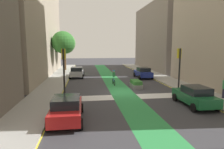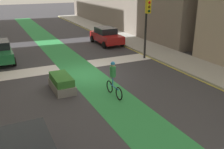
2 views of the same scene
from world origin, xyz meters
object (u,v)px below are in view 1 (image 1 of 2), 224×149
at_px(car_green_right_near, 195,96).
at_px(car_blue_right_far, 143,73).
at_px(pedestrian_sidewalk_right_a, 224,88).
at_px(street_tree_near, 63,43).
at_px(cyclist_in_lane, 114,77).
at_px(street_tree_far, 65,43).
at_px(median_planter, 136,84).
at_px(traffic_signal_near_left, 64,64).
at_px(traffic_signal_near_right, 179,62).
at_px(car_red_left_near, 67,109).
at_px(car_silver_left_far, 77,72).

relative_size(car_green_right_near, car_blue_right_far, 1.00).
distance_m(car_green_right_near, pedestrian_sidewalk_right_a, 3.79).
bearing_deg(street_tree_near, cyclist_in_lane, -57.15).
height_order(street_tree_far, median_planter, street_tree_far).
bearing_deg(traffic_signal_near_left, car_green_right_near, -21.11).
xyz_separation_m(traffic_signal_near_left, car_green_right_near, (10.34, -3.99, -2.30)).
bearing_deg(cyclist_in_lane, traffic_signal_near_right, -42.22).
relative_size(car_green_right_near, street_tree_near, 0.60).
relative_size(cyclist_in_lane, street_tree_near, 0.26).
bearing_deg(car_green_right_near, cyclist_in_lane, 118.90).
height_order(car_green_right_near, median_planter, car_green_right_near).
xyz_separation_m(traffic_signal_near_right, pedestrian_sidewalk_right_a, (2.93, -2.69, -2.03)).
height_order(traffic_signal_near_left, street_tree_far, street_tree_far).
bearing_deg(cyclist_in_lane, car_red_left_near, -112.78).
xyz_separation_m(car_green_right_near, street_tree_near, (-11.97, 19.87, 4.48)).
xyz_separation_m(car_red_left_near, car_blue_right_far, (9.72, 15.77, 0.00)).
relative_size(car_green_right_near, cyclist_in_lane, 2.27).
height_order(traffic_signal_near_left, cyclist_in_lane, traffic_signal_near_left).
distance_m(street_tree_near, median_planter, 16.34).
relative_size(car_silver_left_far, street_tree_near, 0.61).
relative_size(car_silver_left_far, car_blue_right_far, 1.02).
bearing_deg(car_red_left_near, traffic_signal_near_right, 29.75).
height_order(car_green_right_near, car_blue_right_far, same).
bearing_deg(car_green_right_near, car_blue_right_far, 89.78).
relative_size(pedestrian_sidewalk_right_a, street_tree_near, 0.26).
distance_m(traffic_signal_near_left, car_blue_right_far, 14.55).
distance_m(car_green_right_near, street_tree_near, 23.62).
height_order(car_blue_right_far, cyclist_in_lane, cyclist_in_lane).
height_order(car_silver_left_far, car_green_right_near, same).
xyz_separation_m(car_green_right_near, pedestrian_sidewalk_right_a, (3.53, 1.33, 0.28)).
distance_m(car_blue_right_far, street_tree_far, 17.01).
height_order(traffic_signal_near_right, car_silver_left_far, traffic_signal_near_right).
bearing_deg(median_planter, traffic_signal_near_left, -156.63).
relative_size(cyclist_in_lane, street_tree_far, 0.26).
bearing_deg(pedestrian_sidewalk_right_a, car_red_left_near, -166.45).
xyz_separation_m(car_red_left_near, pedestrian_sidewalk_right_a, (13.20, 3.18, 0.28)).
bearing_deg(car_silver_left_far, car_red_left_near, -90.01).
distance_m(car_silver_left_far, car_green_right_near, 18.62).
height_order(traffic_signal_near_right, median_planter, traffic_signal_near_right).
xyz_separation_m(car_green_right_near, car_blue_right_far, (0.05, 13.91, 0.00)).
relative_size(traffic_signal_near_left, car_blue_right_far, 1.06).
distance_m(car_red_left_near, pedestrian_sidewalk_right_a, 13.58).
relative_size(car_silver_left_far, car_green_right_near, 1.02).
bearing_deg(street_tree_far, traffic_signal_near_left, -84.91).
relative_size(car_red_left_near, street_tree_near, 0.60).
relative_size(car_green_right_near, street_tree_far, 0.59).
bearing_deg(cyclist_in_lane, car_blue_right_far, 43.09).
bearing_deg(pedestrian_sidewalk_right_a, traffic_signal_near_left, 169.12).
height_order(traffic_signal_near_left, pedestrian_sidewalk_right_a, traffic_signal_near_left).
bearing_deg(pedestrian_sidewalk_right_a, median_planter, 136.83).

